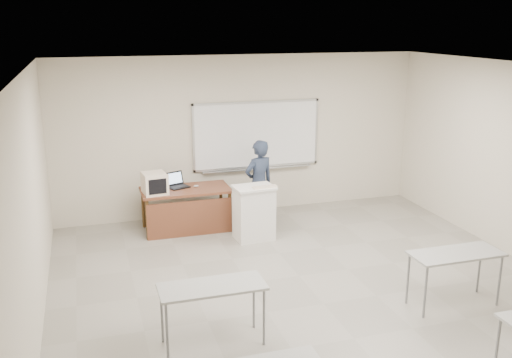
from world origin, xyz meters
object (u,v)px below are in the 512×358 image
object	(u,v)px
crt_monitor	(154,183)
mouse	(196,186)
podium	(254,213)
instructor_desk	(187,201)
laptop	(178,184)
whiteboard	(257,136)
keyboard	(265,187)
presenter	(259,184)

from	to	relation	value
crt_monitor	mouse	distance (m)	0.79
mouse	podium	bearing A→B (deg)	-39.37
instructor_desk	laptop	bearing A→B (deg)	110.38
instructor_desk	podium	bearing A→B (deg)	-34.14
whiteboard	keyboard	distance (m)	1.71
whiteboard	keyboard	bearing A→B (deg)	-102.43
podium	presenter	xyz separation A→B (m)	(0.27, 0.60, 0.32)
laptop	keyboard	world-z (taller)	laptop
instructor_desk	crt_monitor	size ratio (longest dim) A/B	3.50
instructor_desk	presenter	distance (m)	1.31
podium	mouse	bearing A→B (deg)	129.38
whiteboard	laptop	world-z (taller)	whiteboard
mouse	keyboard	world-z (taller)	keyboard
podium	keyboard	world-z (taller)	keyboard
instructor_desk	laptop	xyz separation A→B (m)	(-0.10, 0.27, 0.25)
instructor_desk	mouse	xyz separation A→B (m)	(0.20, 0.16, 0.21)
keyboard	presenter	bearing A→B (deg)	77.32
instructor_desk	crt_monitor	bearing A→B (deg)	-178.71
laptop	keyboard	bearing A→B (deg)	-61.13
mouse	crt_monitor	bearing A→B (deg)	-160.05
crt_monitor	keyboard	distance (m)	1.89
crt_monitor	presenter	distance (m)	1.85
crt_monitor	mouse	xyz separation A→B (m)	(0.75, 0.17, -0.16)
keyboard	mouse	bearing A→B (deg)	131.93
podium	presenter	size ratio (longest dim) A/B	0.59
podium	laptop	bearing A→B (deg)	134.95
keyboard	presenter	world-z (taller)	presenter
crt_monitor	podium	bearing A→B (deg)	-30.05
keyboard	presenter	distance (m)	0.75
whiteboard	crt_monitor	size ratio (longest dim) A/B	5.61
crt_monitor	presenter	size ratio (longest dim) A/B	0.28
instructor_desk	mouse	bearing A→B (deg)	39.02
whiteboard	instructor_desk	size ratio (longest dim) A/B	1.60
instructor_desk	whiteboard	bearing A→B (deg)	27.23
instructor_desk	presenter	bearing A→B (deg)	-3.90
instructor_desk	keyboard	distance (m)	1.47
whiteboard	laptop	bearing A→B (deg)	-162.44
mouse	whiteboard	bearing A→B (deg)	32.01
presenter	podium	bearing A→B (deg)	48.36
keyboard	laptop	bearing A→B (deg)	136.67
instructor_desk	podium	distance (m)	1.23
presenter	laptop	bearing A→B (deg)	-31.51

